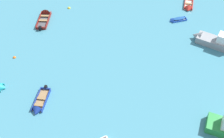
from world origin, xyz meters
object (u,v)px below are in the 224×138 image
rowboat_red_outer_left (188,8)px  rowboat_deep_blue_foreground_center (39,106)px  mooring_buoy_outer_edge (69,8)px  rowboat_blue_near_camera (176,20)px  motor_launch_grey_cluster_outer (216,41)px  mooring_buoy_between_boats_right (14,58)px  rowboat_maroon_midfield_right (45,15)px

rowboat_red_outer_left → rowboat_deep_blue_foreground_center: rowboat_red_outer_left is taller
mooring_buoy_outer_edge → rowboat_blue_near_camera: bearing=-22.2°
rowboat_red_outer_left → mooring_buoy_outer_edge: rowboat_red_outer_left is taller
motor_launch_grey_cluster_outer → mooring_buoy_between_boats_right: (-26.09, 2.51, -0.66)m
rowboat_red_outer_left → rowboat_deep_blue_foreground_center: size_ratio=0.96×
rowboat_maroon_midfield_right → mooring_buoy_between_boats_right: 9.22m
motor_launch_grey_cluster_outer → rowboat_maroon_midfield_right: (-22.09, 10.81, -0.46)m
rowboat_red_outer_left → mooring_buoy_between_boats_right: 26.67m
mooring_buoy_outer_edge → mooring_buoy_between_boats_right: (-7.64, -9.84, 0.00)m
motor_launch_grey_cluster_outer → rowboat_maroon_midfield_right: motor_launch_grey_cluster_outer is taller
motor_launch_grey_cluster_outer → rowboat_deep_blue_foreground_center: size_ratio=1.61×
rowboat_blue_near_camera → mooring_buoy_between_boats_right: 23.20m
motor_launch_grey_cluster_outer → mooring_buoy_between_boats_right: size_ratio=15.24×
rowboat_maroon_midfield_right → mooring_buoy_between_boats_right: size_ratio=12.32×
rowboat_red_outer_left → rowboat_maroon_midfield_right: bearing=174.8°
rowboat_red_outer_left → motor_launch_grey_cluster_outer: bearing=-88.9°
rowboat_maroon_midfield_right → rowboat_red_outer_left: bearing=-5.2°
rowboat_blue_near_camera → rowboat_deep_blue_foreground_center: (-19.84, -11.92, -0.04)m
rowboat_blue_near_camera → rowboat_red_outer_left: 4.04m
motor_launch_grey_cluster_outer → rowboat_deep_blue_foreground_center: motor_launch_grey_cluster_outer is taller
mooring_buoy_between_boats_right → mooring_buoy_outer_edge: bearing=52.2°
rowboat_red_outer_left → rowboat_maroon_midfield_right: size_ratio=0.74×
rowboat_maroon_midfield_right → mooring_buoy_outer_edge: 3.96m
rowboat_red_outer_left → rowboat_maroon_midfield_right: rowboat_maroon_midfield_right is taller
rowboat_red_outer_left → rowboat_maroon_midfield_right: (-21.92, 2.00, 0.02)m
rowboat_deep_blue_foreground_center → mooring_buoy_outer_edge: size_ratio=8.28×
rowboat_blue_near_camera → mooring_buoy_between_boats_right: (-22.91, -3.60, -0.20)m
rowboat_blue_near_camera → motor_launch_grey_cluster_outer: bearing=-62.5°
motor_launch_grey_cluster_outer → rowboat_maroon_midfield_right: bearing=153.9°
mooring_buoy_outer_edge → mooring_buoy_between_boats_right: bearing=-127.8°
rowboat_maroon_midfield_right → rowboat_deep_blue_foreground_center: rowboat_maroon_midfield_right is taller
rowboat_deep_blue_foreground_center → mooring_buoy_between_boats_right: rowboat_deep_blue_foreground_center is taller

